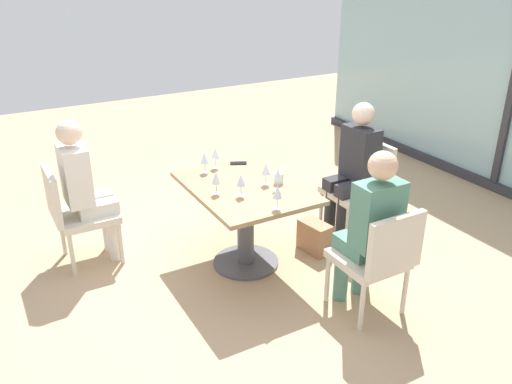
% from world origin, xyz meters
% --- Properties ---
extents(ground_plane, '(12.00, 12.00, 0.00)m').
position_xyz_m(ground_plane, '(0.00, 0.00, 0.00)').
color(ground_plane, tan).
extents(dining_table_main, '(1.14, 0.84, 0.73)m').
position_xyz_m(dining_table_main, '(0.00, 0.00, 0.53)').
color(dining_table_main, '#997551').
rests_on(dining_table_main, ground_plane).
extents(chair_near_window, '(0.46, 0.51, 0.87)m').
position_xyz_m(chair_near_window, '(0.00, 1.22, 0.50)').
color(chair_near_window, beige).
rests_on(chair_near_window, ground_plane).
extents(chair_front_left, '(0.46, 0.50, 0.87)m').
position_xyz_m(chair_front_left, '(-0.72, -1.22, 0.50)').
color(chair_front_left, beige).
rests_on(chair_front_left, ground_plane).
extents(chair_far_right, '(0.50, 0.46, 0.87)m').
position_xyz_m(chair_far_right, '(1.08, 0.48, 0.50)').
color(chair_far_right, beige).
rests_on(chair_far_right, ground_plane).
extents(person_near_window, '(0.34, 0.39, 1.26)m').
position_xyz_m(person_near_window, '(-0.00, 1.11, 0.70)').
color(person_near_window, '#28282D').
rests_on(person_near_window, ground_plane).
extents(person_front_left, '(0.34, 0.39, 1.26)m').
position_xyz_m(person_front_left, '(-0.72, -1.11, 0.70)').
color(person_front_left, silver).
rests_on(person_front_left, ground_plane).
extents(person_far_right, '(0.39, 0.34, 1.26)m').
position_xyz_m(person_far_right, '(0.97, 0.48, 0.70)').
color(person_far_right, '#4C7F6B').
rests_on(person_far_right, ground_plane).
extents(wine_glass_0, '(0.07, 0.07, 0.18)m').
position_xyz_m(wine_glass_0, '(0.03, -0.27, 0.86)').
color(wine_glass_0, silver).
rests_on(wine_glass_0, dining_table_main).
extents(wine_glass_1, '(0.07, 0.07, 0.18)m').
position_xyz_m(wine_glass_1, '(0.49, -0.00, 0.86)').
color(wine_glass_1, silver).
rests_on(wine_glass_1, dining_table_main).
extents(wine_glass_2, '(0.07, 0.07, 0.18)m').
position_xyz_m(wine_glass_2, '(0.06, 0.16, 0.86)').
color(wine_glass_2, silver).
rests_on(wine_glass_2, dining_table_main).
extents(wine_glass_3, '(0.07, 0.07, 0.18)m').
position_xyz_m(wine_glass_3, '(0.21, 0.18, 0.86)').
color(wine_glass_3, silver).
rests_on(wine_glass_3, dining_table_main).
extents(wine_glass_4, '(0.07, 0.07, 0.18)m').
position_xyz_m(wine_glass_4, '(-0.41, -0.17, 0.86)').
color(wine_glass_4, silver).
rests_on(wine_glass_4, dining_table_main).
extents(wine_glass_5, '(0.07, 0.07, 0.18)m').
position_xyz_m(wine_glass_5, '(0.17, -0.13, 0.86)').
color(wine_glass_5, silver).
rests_on(wine_glass_5, dining_table_main).
extents(wine_glass_6, '(0.07, 0.07, 0.18)m').
position_xyz_m(wine_glass_6, '(-0.46, -0.04, 0.86)').
color(wine_glass_6, silver).
rests_on(wine_glass_6, dining_table_main).
extents(coffee_cup, '(0.08, 0.08, 0.09)m').
position_xyz_m(coffee_cup, '(0.09, 0.26, 0.78)').
color(coffee_cup, white).
rests_on(coffee_cup, dining_table_main).
extents(cell_phone_on_table, '(0.12, 0.16, 0.01)m').
position_xyz_m(cell_phone_on_table, '(-0.46, 0.18, 0.73)').
color(cell_phone_on_table, black).
rests_on(cell_phone_on_table, dining_table_main).
extents(handbag_0, '(0.32, 0.21, 0.28)m').
position_xyz_m(handbag_0, '(0.12, 0.63, 0.14)').
color(handbag_0, '#A3704C').
rests_on(handbag_0, ground_plane).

